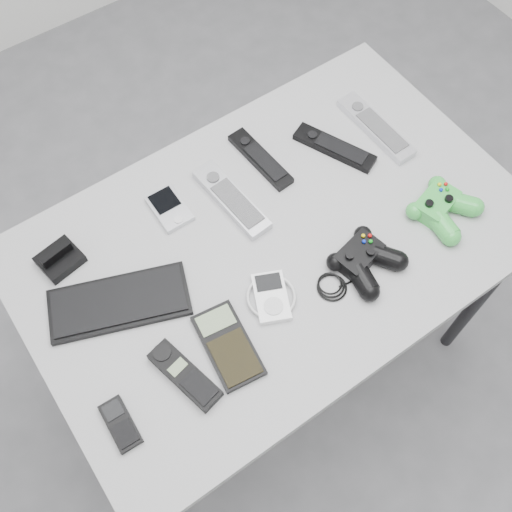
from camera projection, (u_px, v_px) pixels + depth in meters
floor at (280, 327)px, 2.01m from camera, size 3.50×3.50×0.00m
desk at (274, 253)px, 1.38m from camera, size 1.11×0.71×0.74m
pda_keyboard at (119, 302)px, 1.24m from camera, size 0.31×0.22×0.02m
dock_bracket at (58, 257)px, 1.27m from camera, size 0.10×0.09×0.05m
pda at (169, 208)px, 1.35m from camera, size 0.07×0.11×0.02m
remote_silver_a at (231, 199)px, 1.35m from camera, size 0.07×0.23×0.02m
remote_black_a at (260, 158)px, 1.41m from camera, size 0.06×0.20×0.02m
remote_black_b at (335, 147)px, 1.43m from camera, size 0.13×0.21×0.02m
remote_silver_b at (376, 127)px, 1.45m from camera, size 0.06×0.23×0.02m
mobile_phone at (120, 424)px, 1.12m from camera, size 0.05×0.10×0.02m
cordless_handset at (185, 375)px, 1.16m from camera, size 0.08×0.17×0.03m
calculator at (228, 345)px, 1.19m from camera, size 0.11×0.18×0.02m
mp3_player at (271, 297)px, 1.24m from camera, size 0.14×0.14×0.02m
controller_black at (364, 259)px, 1.27m from camera, size 0.27×0.19×0.05m
controller_green at (442, 206)px, 1.33m from camera, size 0.18×0.18×0.05m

